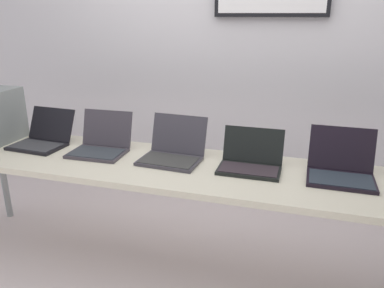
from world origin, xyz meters
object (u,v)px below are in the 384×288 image
object	(u,v)px
workbench	(178,172)
laptop_station_1	(101,143)
laptop_station_0	(43,138)
laptop_station_4	(341,168)
laptop_station_3	(251,160)
laptop_station_2	(173,150)

from	to	relation	value
workbench	laptop_station_1	size ratio (longest dim) A/B	9.27
laptop_station_0	laptop_station_1	xyz separation A→B (m)	(0.48, -0.01, 0.00)
workbench	laptop_station_1	xyz separation A→B (m)	(-0.58, 0.08, 0.11)
laptop_station_1	laptop_station_4	size ratio (longest dim) A/B	1.00
laptop_station_0	laptop_station_3	bearing A→B (deg)	-0.38
laptop_station_1	laptop_station_4	world-z (taller)	laptop_station_4
laptop_station_4	laptop_station_1	bearing A→B (deg)	-179.55
laptop_station_2	laptop_station_3	distance (m)	0.51
laptop_station_0	laptop_station_4	distance (m)	2.02
laptop_station_2	laptop_station_1	bearing A→B (deg)	-178.98
laptop_station_0	laptop_station_3	distance (m)	1.50
laptop_station_4	workbench	bearing A→B (deg)	-174.32
laptop_station_3	laptop_station_4	size ratio (longest dim) A/B	1.00
laptop_station_1	laptop_station_2	bearing A→B (deg)	1.02
laptop_station_0	laptop_station_2	distance (m)	1.00
workbench	laptop_station_2	size ratio (longest dim) A/B	8.74
workbench	laptop_station_4	bearing A→B (deg)	5.68
laptop_station_4	laptop_station_3	bearing A→B (deg)	-178.20
laptop_station_0	laptop_station_2	world-z (taller)	laptop_station_2
laptop_station_0	laptop_station_3	world-z (taller)	laptop_station_0
laptop_station_1	laptop_station_0	bearing A→B (deg)	179.32
laptop_station_1	laptop_station_2	xyz separation A→B (m)	(0.52, 0.01, 0.00)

